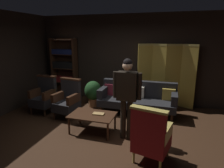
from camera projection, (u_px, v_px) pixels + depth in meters
The scene contains 13 objects.
ground_plane at pixel (102, 133), 4.36m from camera, with size 10.00×10.00×0.00m, color #331E11.
back_wall at pixel (127, 59), 6.30m from camera, with size 7.20×0.10×2.80m, color black.
side_wall_left at pixel (8, 63), 5.43m from camera, with size 0.10×3.60×2.80m, color black.
folding_screen at pixel (166, 75), 5.87m from camera, with size 1.70×0.25×1.90m.
bookshelf at pixel (65, 67), 6.75m from camera, with size 0.90×0.32×2.05m.
velvet_couch at pixel (138, 97), 5.45m from camera, with size 2.12×0.78×0.88m.
coffee_table at pixel (92, 116), 4.35m from camera, with size 1.00×0.64×0.42m.
armchair_gilt_accent at pixel (151, 136), 3.26m from camera, with size 0.69×0.69×1.04m.
armchair_wing_left at pixel (68, 100), 5.10m from camera, with size 0.65×0.65×1.04m.
armchair_wing_right at pixel (44, 96), 5.46m from camera, with size 0.62×0.61×1.04m.
standing_figure at pixel (127, 92), 3.91m from camera, with size 0.59×0.23×1.70m.
potted_plant at pixel (93, 92), 5.90m from camera, with size 0.51×0.51×0.80m.
book_tan_leather at pixel (98, 114), 4.34m from camera, with size 0.25×0.15×0.03m, color #9E7A47.
Camera 1 is at (1.39, -3.72, 2.13)m, focal length 31.12 mm.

